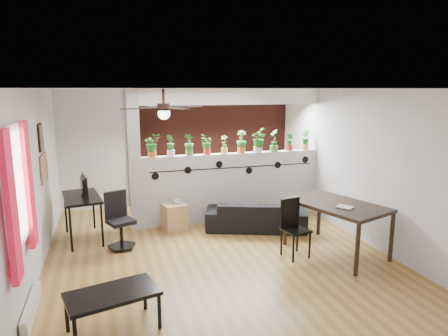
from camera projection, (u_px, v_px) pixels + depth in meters
room_shell at (214, 173)px, 6.26m from camera, size 6.30×7.10×2.90m
partition_wall at (233, 186)px, 8.01m from camera, size 3.60×0.18×1.35m
ceiling_header at (233, 97)px, 7.67m from camera, size 3.60×0.18×0.30m
pier_column at (134, 161)px, 7.36m from camera, size 0.22×0.20×2.60m
brick_panel at (213, 146)px, 9.28m from camera, size 3.90×0.05×2.60m
vine_decal at (234, 168)px, 7.85m from camera, size 3.31×0.01×0.30m
window_assembly at (18, 190)px, 4.37m from camera, size 0.09×1.30×1.55m
baseboard_heater at (31, 308)px, 4.65m from camera, size 0.08×1.00×0.18m
corkboard at (44, 168)px, 6.42m from camera, size 0.03×0.60×0.45m
framed_art at (41, 137)px, 6.27m from camera, size 0.03×0.34×0.44m
ceiling_fan at (164, 110)px, 5.56m from camera, size 1.19×1.19×0.43m
potted_plant_0 at (152, 145)px, 7.39m from camera, size 0.26×0.23×0.44m
potted_plant_1 at (171, 145)px, 7.50m from camera, size 0.19×0.23×0.41m
potted_plant_2 at (189, 144)px, 7.59m from camera, size 0.27×0.26×0.41m
potted_plant_3 at (207, 144)px, 7.70m from camera, size 0.17×0.21×0.40m
potted_plant_4 at (224, 144)px, 7.80m from camera, size 0.23×0.22×0.37m
potted_plant_5 at (241, 141)px, 7.89m from camera, size 0.26×0.22×0.44m
potted_plant_6 at (258, 140)px, 7.98m from camera, size 0.23×0.27×0.47m
potted_plant_7 at (274, 140)px, 8.08m from camera, size 0.19×0.24×0.45m
potted_plant_8 at (290, 141)px, 8.19m from camera, size 0.18×0.21×0.36m
potted_plant_9 at (305, 139)px, 8.29m from camera, size 0.17×0.21×0.42m
sofa at (256, 216)px, 7.51m from camera, size 1.90×1.26×0.52m
cube_shelf at (175, 217)px, 7.43m from camera, size 0.48×0.44×0.51m
cup at (177, 201)px, 7.38m from camera, size 0.13×0.13×0.10m
computer_desk at (82, 200)px, 6.89m from camera, size 0.73×1.16×0.79m
monitor at (82, 189)px, 6.99m from camera, size 0.33×0.11×0.18m
office_chair at (120, 224)px, 6.58m from camera, size 0.51×0.51×0.93m
dining_table at (337, 209)px, 6.31m from camera, size 1.35×1.72×0.82m
book at (342, 208)px, 5.99m from camera, size 0.27×0.29×0.02m
folding_chair at (293, 222)px, 6.26m from camera, size 0.43×0.43×0.92m
coffee_table at (112, 296)px, 4.30m from camera, size 1.07×0.76×0.45m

